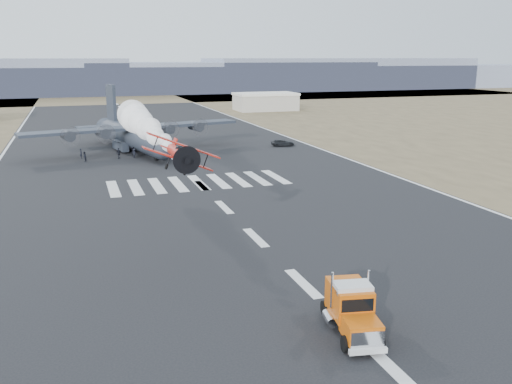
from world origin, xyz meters
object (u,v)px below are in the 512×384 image
transport_aircraft (131,134)px  crew_f (133,149)px  crew_a (147,151)px  crew_b (84,157)px  crew_d (119,153)px  crew_e (169,154)px  semi_truck (351,308)px  crew_h (133,152)px  crew_g (81,154)px  support_vehicle (283,143)px  hangar_right (266,101)px  crew_c (134,153)px  aerobatic_biplane (179,154)px

transport_aircraft → crew_f: transport_aircraft is taller
crew_a → crew_f: bearing=12.7°
crew_b → crew_d: 6.04m
transport_aircraft → crew_e: bearing=-77.1°
crew_e → semi_truck: bearing=58.5°
crew_h → transport_aircraft: bearing=-175.0°
crew_b → crew_g: (-0.47, 3.23, 0.05)m
semi_truck → support_vehicle: bearing=82.6°
hangar_right → support_vehicle: bearing=-107.0°
crew_a → crew_b: size_ratio=1.07×
crew_g → semi_truck: bearing=-175.5°
crew_c → transport_aircraft: bearing=-59.7°
hangar_right → crew_e: 92.31m
crew_c → crew_h: bearing=-48.7°
hangar_right → support_vehicle: hangar_right is taller
crew_h → semi_truck: bearing=14.6°
aerobatic_biplane → crew_h: size_ratio=3.29×
support_vehicle → crew_e: bearing=110.8°
crew_b → crew_f: size_ratio=0.97×
crew_d → crew_h: crew_d is taller
crew_f → aerobatic_biplane: bearing=24.6°
transport_aircraft → crew_f: size_ratio=23.89×
semi_truck → crew_h: bearing=106.0°
transport_aircraft → crew_a: size_ratio=22.99×
transport_aircraft → crew_h: size_ratio=22.73×
semi_truck → crew_c: (-6.36, 69.25, -0.85)m
semi_truck → transport_aircraft: transport_aircraft is taller
crew_d → crew_g: (-6.41, 2.12, -0.04)m
aerobatic_biplane → crew_f: (2.07, 58.67, -8.92)m
semi_truck → crew_e: size_ratio=4.65×
crew_a → crew_c: bearing=102.6°
crew_a → crew_h: size_ratio=0.99×
aerobatic_biplane → transport_aircraft: transport_aircraft is taller
hangar_right → crew_d: hangar_right is taller
hangar_right → crew_d: 94.50m
crew_f → crew_a: bearing=56.9°
crew_g → crew_c: bearing=-112.5°
support_vehicle → crew_g: 39.40m
semi_truck → crew_d: semi_truck is taller
aerobatic_biplane → crew_c: (1.78, 53.66, -8.96)m
crew_h → crew_c: bearing=17.1°
crew_h → aerobatic_biplane: bearing=7.6°
crew_c → crew_d: 2.71m
aerobatic_biplane → support_vehicle: (32.05, 57.59, -9.14)m
hangar_right → crew_f: size_ratio=11.75×
crew_f → transport_aircraft: bearing=-156.7°
crew_b → crew_d: (5.94, 1.11, 0.10)m
crew_g → crew_f: bearing=-82.2°
crew_h → crew_a: bearing=115.7°
crew_f → hangar_right: bearing=170.6°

